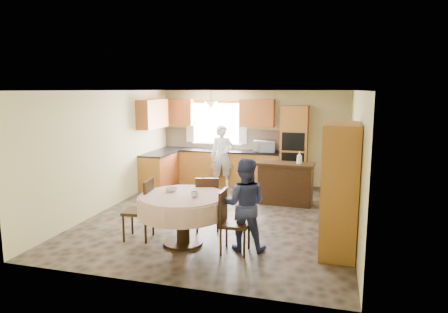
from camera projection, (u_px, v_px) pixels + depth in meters
floor at (222, 216)px, 8.07m from camera, size 5.00×6.00×0.01m
ceiling at (222, 90)px, 7.66m from camera, size 5.00×6.00×0.01m
wall_back at (252, 137)px, 10.71m from camera, size 5.00×0.02×2.50m
wall_front at (158, 192)px, 5.01m from camera, size 5.00×0.02×2.50m
wall_left at (110, 150)px, 8.52m from camera, size 0.02×6.00×2.50m
wall_right at (355, 161)px, 7.21m from camera, size 0.02×6.00×2.50m
window at (216, 124)px, 10.90m from camera, size 1.40×0.03×1.10m
curtain_left at (190, 121)px, 11.04m from camera, size 0.22×0.02×1.15m
curtain_right at (243, 122)px, 10.65m from camera, size 0.22×0.02×1.15m
base_cab_back at (219, 167)px, 10.79m from camera, size 3.30×0.60×0.88m
counter_back at (219, 151)px, 10.71m from camera, size 3.30×0.64×0.04m
base_cab_left at (159, 171)px, 10.29m from camera, size 0.60×1.20×0.88m
counter_left at (159, 154)px, 10.21m from camera, size 0.64×1.20×0.04m
backsplash at (222, 139)px, 10.94m from camera, size 3.30×0.02×0.55m
wall_cab_left at (178, 112)px, 10.99m from camera, size 0.85×0.33×0.72m
wall_cab_right at (257, 113)px, 10.41m from camera, size 0.90×0.33×0.72m
wall_cab_side at (153, 114)px, 10.08m from camera, size 0.33×1.20×0.72m
oven_tower at (294, 148)px, 10.15m from camera, size 0.66×0.62×2.12m
oven_upper at (293, 142)px, 9.82m from camera, size 0.56×0.01×0.45m
oven_lower at (293, 162)px, 9.90m from camera, size 0.56×0.01×0.45m
pendant at (211, 105)px, 10.36m from camera, size 0.36×0.36×0.18m
sideboard at (285, 185)px, 8.83m from camera, size 1.25×0.57×0.87m
space_heater at (336, 203)px, 7.92m from camera, size 0.42×0.30×0.58m
cupboard at (339, 189)px, 6.14m from camera, size 0.53×1.06×2.02m
dining_table at (183, 206)px, 6.49m from camera, size 1.46×1.46×0.83m
chair_left at (143, 207)px, 6.72m from camera, size 0.50×0.50×1.03m
chair_back at (207, 201)px, 7.14m from camera, size 0.54×0.54×0.99m
chair_right at (230, 218)px, 6.19m from camera, size 0.44×0.44×0.99m
framed_picture at (354, 136)px, 7.41m from camera, size 0.06×0.62×0.51m
microwave at (264, 146)px, 10.31m from camera, size 0.59×0.43×0.30m
person_sink at (222, 156)px, 10.29m from camera, size 0.67×0.53×1.62m
person_dining at (244, 204)px, 6.26m from camera, size 0.77×0.62×1.47m
bowl_sideboard at (278, 164)px, 8.80m from camera, size 0.24×0.24×0.05m
bottle_sideboard at (299, 159)px, 8.65m from camera, size 0.14×0.14×0.33m
cup_table at (195, 194)px, 6.30m from camera, size 0.15×0.15×0.10m
bowl_table at (171, 190)px, 6.66m from camera, size 0.26×0.26×0.06m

